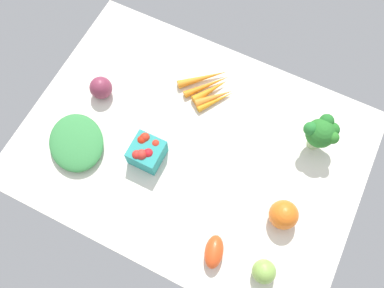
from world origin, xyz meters
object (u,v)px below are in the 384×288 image
red_onion_near_basket (101,88)px  berry_basket (146,152)px  heirloom_tomato_green (264,272)px  heirloom_tomato_orange (284,215)px  roma_tomato (214,252)px  broccoli_head (322,132)px  carrot_bunch (209,89)px  leafy_greens_clump (76,142)px

red_onion_near_basket → berry_basket: berry_basket is taller
red_onion_near_basket → heirloom_tomato_green: red_onion_near_basket is taller
heirloom_tomato_orange → roma_tomato: bearing=-127.0°
berry_basket → broccoli_head: broccoli_head is taller
heirloom_tomato_green → heirloom_tomato_orange: 16.48cm
heirloom_tomato_green → heirloom_tomato_orange: size_ratio=0.78×
heirloom_tomato_green → heirloom_tomato_orange: bearing=93.5°
red_onion_near_basket → berry_basket: size_ratio=0.78×
berry_basket → heirloom_tomato_orange: same height
red_onion_near_basket → berry_basket: (23.66, -12.85, 0.50)cm
red_onion_near_basket → heirloom_tomato_orange: size_ratio=0.86×
red_onion_near_basket → carrot_bunch: red_onion_near_basket is taller
berry_basket → heirloom_tomato_orange: size_ratio=1.11×
roma_tomato → heirloom_tomato_orange: heirloom_tomato_orange is taller
leafy_greens_clump → carrot_bunch: bearing=51.2°
roma_tomato → carrot_bunch: (-23.24, 46.10, -1.24)cm
leafy_greens_clump → broccoli_head: bearing=26.8°
berry_basket → roma_tomato: bearing=-29.5°
berry_basket → heirloom_tomato_orange: bearing=0.5°
heirloom_tomato_orange → berry_basket: bearing=-179.5°
carrot_bunch → heirloom_tomato_orange: size_ratio=2.30×
berry_basket → heirloom_tomato_green: (44.56, -16.04, -0.83)cm
berry_basket → roma_tomato: 34.88cm
heirloom_tomato_green → carrot_bunch: (-37.47, 44.96, -1.93)cm
leafy_greens_clump → broccoli_head: 73.52cm
red_onion_near_basket → heirloom_tomato_orange: 68.36cm
red_onion_near_basket → carrot_bunch: 34.76cm
heirloom_tomato_orange → red_onion_near_basket: bearing=169.5°
roma_tomato → berry_basket: bearing=-134.6°
red_onion_near_basket → berry_basket: bearing=-28.5°
leafy_greens_clump → berry_basket: berry_basket is taller
leafy_greens_clump → red_onion_near_basket: red_onion_near_basket is taller
heirloom_tomato_green → carrot_bunch: bearing=129.8°
red_onion_near_basket → roma_tomato: 61.78cm
roma_tomato → broccoli_head: broccoli_head is taller
leafy_greens_clump → roma_tomato: size_ratio=2.15×
heirloom_tomato_green → heirloom_tomato_orange: (-1.00, 16.42, 0.90)cm
berry_basket → carrot_bunch: bearing=76.2°
red_onion_near_basket → roma_tomato: (53.98, -30.03, -1.03)cm
leafy_greens_clump → red_onion_near_basket: (-2.43, 19.11, 1.45)cm
roma_tomato → heirloom_tomato_orange: (13.23, 17.56, 1.59)cm
heirloom_tomato_orange → leafy_greens_clump: bearing=-174.1°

